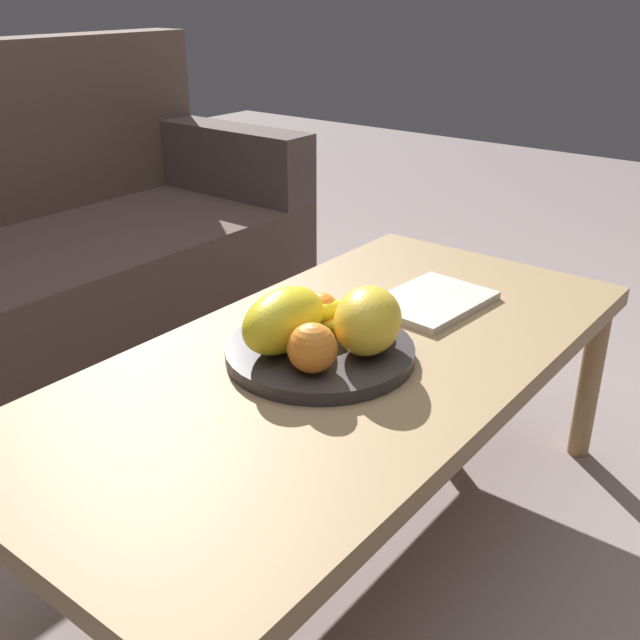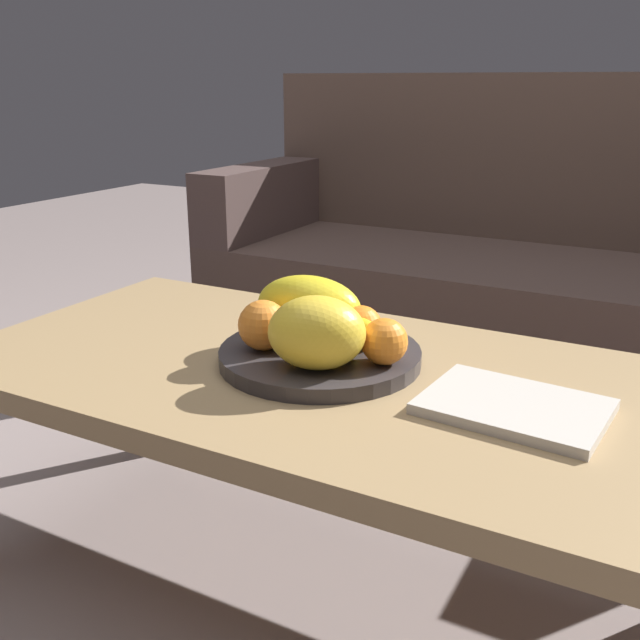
{
  "view_description": "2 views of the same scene",
  "coord_description": "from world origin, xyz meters",
  "px_view_note": "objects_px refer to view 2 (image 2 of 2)",
  "views": [
    {
      "loc": [
        -0.96,
        -0.7,
        1.04
      ],
      "look_at": [
        -0.04,
        0.02,
        0.5
      ],
      "focal_mm": 41.36,
      "sensor_mm": 36.0,
      "label": 1
    },
    {
      "loc": [
        0.5,
        -0.97,
        0.88
      ],
      "look_at": [
        -0.04,
        0.02,
        0.5
      ],
      "focal_mm": 40.49,
      "sensor_mm": 36.0,
      "label": 2
    }
  ],
  "objects_px": {
    "coffee_table": "(334,394)",
    "magazine": "(514,407)",
    "orange_front": "(361,326)",
    "banana_bunch": "(348,332)",
    "melon_smaller_beside": "(309,307)",
    "orange_left": "(263,325)",
    "couch": "(503,282)",
    "melon_large_front": "(316,332)",
    "fruit_bowl": "(320,355)",
    "orange_right": "(384,342)"
  },
  "relations": [
    {
      "from": "couch",
      "to": "orange_front",
      "type": "height_order",
      "value": "couch"
    },
    {
      "from": "coffee_table",
      "to": "melon_smaller_beside",
      "type": "distance_m",
      "value": 0.16
    },
    {
      "from": "melon_smaller_beside",
      "to": "orange_left",
      "type": "xyz_separation_m",
      "value": [
        -0.03,
        -0.09,
        -0.01
      ]
    },
    {
      "from": "coffee_table",
      "to": "orange_front",
      "type": "distance_m",
      "value": 0.12
    },
    {
      "from": "orange_right",
      "to": "orange_left",
      "type": "bearing_deg",
      "value": -170.06
    },
    {
      "from": "coffee_table",
      "to": "magazine",
      "type": "xyz_separation_m",
      "value": [
        0.3,
        -0.02,
        0.05
      ]
    },
    {
      "from": "orange_left",
      "to": "magazine",
      "type": "relative_size",
      "value": 0.34
    },
    {
      "from": "orange_right",
      "to": "banana_bunch",
      "type": "distance_m",
      "value": 0.1
    },
    {
      "from": "coffee_table",
      "to": "melon_large_front",
      "type": "xyz_separation_m",
      "value": [
        -0.0,
        -0.06,
        0.13
      ]
    },
    {
      "from": "couch",
      "to": "banana_bunch",
      "type": "relative_size",
      "value": 10.44
    },
    {
      "from": "coffee_table",
      "to": "orange_left",
      "type": "bearing_deg",
      "value": -166.04
    },
    {
      "from": "orange_left",
      "to": "banana_bunch",
      "type": "height_order",
      "value": "orange_left"
    },
    {
      "from": "fruit_bowl",
      "to": "banana_bunch",
      "type": "xyz_separation_m",
      "value": [
        0.04,
        0.03,
        0.04
      ]
    },
    {
      "from": "couch",
      "to": "fruit_bowl",
      "type": "relative_size",
      "value": 5.05
    },
    {
      "from": "fruit_bowl",
      "to": "orange_front",
      "type": "xyz_separation_m",
      "value": [
        0.06,
        0.04,
        0.05
      ]
    },
    {
      "from": "melon_smaller_beside",
      "to": "banana_bunch",
      "type": "distance_m",
      "value": 0.09
    },
    {
      "from": "orange_front",
      "to": "orange_right",
      "type": "distance_m",
      "value": 0.08
    },
    {
      "from": "fruit_bowl",
      "to": "banana_bunch",
      "type": "relative_size",
      "value": 2.07
    },
    {
      "from": "fruit_bowl",
      "to": "orange_right",
      "type": "height_order",
      "value": "orange_right"
    },
    {
      "from": "fruit_bowl",
      "to": "melon_smaller_beside",
      "type": "height_order",
      "value": "melon_smaller_beside"
    },
    {
      "from": "orange_left",
      "to": "magazine",
      "type": "xyz_separation_m",
      "value": [
        0.41,
        0.01,
        -0.06
      ]
    },
    {
      "from": "couch",
      "to": "fruit_bowl",
      "type": "distance_m",
      "value": 1.11
    },
    {
      "from": "melon_large_front",
      "to": "banana_bunch",
      "type": "distance_m",
      "value": 0.11
    },
    {
      "from": "coffee_table",
      "to": "melon_smaller_beside",
      "type": "bearing_deg",
      "value": 142.62
    },
    {
      "from": "melon_smaller_beside",
      "to": "orange_front",
      "type": "xyz_separation_m",
      "value": [
        0.1,
        -0.0,
        -0.02
      ]
    },
    {
      "from": "fruit_bowl",
      "to": "magazine",
      "type": "bearing_deg",
      "value": -6.02
    },
    {
      "from": "orange_front",
      "to": "banana_bunch",
      "type": "relative_size",
      "value": 0.43
    },
    {
      "from": "couch",
      "to": "melon_smaller_beside",
      "type": "distance_m",
      "value": 1.08
    },
    {
      "from": "fruit_bowl",
      "to": "magazine",
      "type": "xyz_separation_m",
      "value": [
        0.33,
        -0.04,
        -0.0
      ]
    },
    {
      "from": "coffee_table",
      "to": "melon_large_front",
      "type": "distance_m",
      "value": 0.14
    },
    {
      "from": "orange_left",
      "to": "magazine",
      "type": "distance_m",
      "value": 0.42
    },
    {
      "from": "coffee_table",
      "to": "fruit_bowl",
      "type": "height_order",
      "value": "fruit_bowl"
    },
    {
      "from": "orange_front",
      "to": "orange_left",
      "type": "distance_m",
      "value": 0.16
    },
    {
      "from": "fruit_bowl",
      "to": "orange_front",
      "type": "distance_m",
      "value": 0.08
    },
    {
      "from": "couch",
      "to": "banana_bunch",
      "type": "xyz_separation_m",
      "value": [
        0.01,
        -1.07,
        0.18
      ]
    },
    {
      "from": "melon_smaller_beside",
      "to": "banana_bunch",
      "type": "bearing_deg",
      "value": -8.76
    },
    {
      "from": "fruit_bowl",
      "to": "banana_bunch",
      "type": "height_order",
      "value": "banana_bunch"
    },
    {
      "from": "couch",
      "to": "magazine",
      "type": "xyz_separation_m",
      "value": [
        0.31,
        -1.14,
        0.13
      ]
    },
    {
      "from": "coffee_table",
      "to": "melon_large_front",
      "type": "bearing_deg",
      "value": -91.94
    },
    {
      "from": "melon_smaller_beside",
      "to": "melon_large_front",
      "type": "bearing_deg",
      "value": -56.65
    },
    {
      "from": "melon_large_front",
      "to": "orange_front",
      "type": "distance_m",
      "value": 0.12
    },
    {
      "from": "fruit_bowl",
      "to": "orange_right",
      "type": "distance_m",
      "value": 0.13
    },
    {
      "from": "couch",
      "to": "orange_left",
      "type": "relative_size",
      "value": 20.27
    },
    {
      "from": "orange_front",
      "to": "banana_bunch",
      "type": "bearing_deg",
      "value": -154.29
    },
    {
      "from": "banana_bunch",
      "to": "magazine",
      "type": "bearing_deg",
      "value": -12.63
    },
    {
      "from": "orange_right",
      "to": "magazine",
      "type": "height_order",
      "value": "orange_right"
    },
    {
      "from": "orange_front",
      "to": "melon_smaller_beside",
      "type": "bearing_deg",
      "value": 178.32
    },
    {
      "from": "melon_large_front",
      "to": "magazine",
      "type": "relative_size",
      "value": 0.61
    },
    {
      "from": "fruit_bowl",
      "to": "melon_large_front",
      "type": "distance_m",
      "value": 0.11
    },
    {
      "from": "melon_large_front",
      "to": "orange_left",
      "type": "height_order",
      "value": "melon_large_front"
    }
  ]
}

